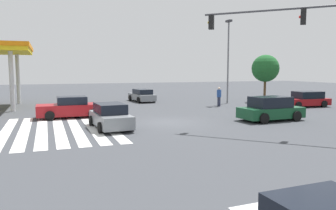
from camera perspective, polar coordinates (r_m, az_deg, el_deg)
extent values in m
plane|color=#3D3F44|center=(21.74, 0.00, -3.05)|extent=(127.79, 127.79, 0.00)
cube|color=silver|center=(20.52, -26.42, -4.25)|extent=(10.52, 0.60, 0.01)
cube|color=silver|center=(20.44, -23.77, -4.16)|extent=(10.52, 0.60, 0.01)
cube|color=silver|center=(20.40, -21.10, -4.07)|extent=(10.52, 0.60, 0.01)
cube|color=silver|center=(20.41, -18.43, -3.97)|extent=(10.52, 0.60, 0.01)
cube|color=silver|center=(20.46, -15.77, -3.86)|extent=(10.52, 0.60, 0.01)
cube|color=silver|center=(20.56, -13.12, -3.74)|extent=(10.52, 0.60, 0.01)
cube|color=silver|center=(20.70, -10.51, -3.62)|extent=(10.52, 0.60, 0.01)
cylinder|color=#47474C|center=(19.94, 17.83, 15.47)|extent=(5.71, 5.71, 0.12)
cube|color=black|center=(19.74, 22.52, 14.02)|extent=(0.40, 0.40, 0.84)
sphere|color=red|center=(19.75, 22.04, 14.03)|extent=(0.16, 0.16, 0.16)
cube|color=black|center=(20.62, 7.55, 14.07)|extent=(0.40, 0.40, 0.84)
sphere|color=gold|center=(20.67, 7.12, 14.06)|extent=(0.16, 0.16, 0.16)
cube|color=maroon|center=(33.38, 22.65, 0.54)|extent=(2.14, 4.70, 0.62)
cube|color=black|center=(33.55, 23.16, 1.64)|extent=(1.83, 2.59, 0.66)
cylinder|color=black|center=(31.76, 21.76, 0.00)|extent=(0.26, 0.64, 0.63)
cylinder|color=black|center=(33.26, 19.70, 0.34)|extent=(0.26, 0.64, 0.63)
cylinder|color=black|center=(33.62, 25.55, 0.15)|extent=(0.26, 0.64, 0.63)
cylinder|color=black|center=(35.04, 23.44, 0.47)|extent=(0.26, 0.64, 0.63)
cube|color=gray|center=(19.85, -9.97, -2.47)|extent=(4.32, 2.00, 0.73)
cube|color=black|center=(19.83, -10.06, -0.57)|extent=(2.36, 1.71, 0.59)
cylinder|color=black|center=(18.88, -6.35, -3.55)|extent=(0.63, 0.26, 0.62)
cylinder|color=black|center=(18.43, -11.70, -3.88)|extent=(0.63, 0.26, 0.62)
cylinder|color=black|center=(21.36, -8.47, -2.45)|extent=(0.63, 0.26, 0.62)
cylinder|color=black|center=(20.96, -13.21, -2.71)|extent=(0.63, 0.26, 0.62)
cube|color=gray|center=(36.07, -4.61, 1.42)|extent=(4.66, 2.02, 0.66)
cube|color=black|center=(35.78, -4.47, 2.33)|extent=(2.57, 1.70, 0.53)
cylinder|color=black|center=(37.13, -6.60, 1.24)|extent=(0.65, 0.27, 0.64)
cylinder|color=black|center=(37.70, -4.11, 1.34)|extent=(0.65, 0.27, 0.64)
cylinder|color=black|center=(34.48, -5.14, 0.88)|extent=(0.65, 0.27, 0.64)
cylinder|color=black|center=(35.09, -2.49, 0.99)|extent=(0.65, 0.27, 0.64)
cube|color=#144728|center=(23.65, 17.47, -1.24)|extent=(2.11, 4.49, 0.72)
cube|color=black|center=(23.52, 17.39, 0.51)|extent=(1.84, 2.64, 0.74)
cylinder|color=black|center=(25.30, 18.39, -1.26)|extent=(0.25, 0.71, 0.70)
cylinder|color=black|center=(23.87, 21.50, -1.81)|extent=(0.25, 0.71, 0.70)
cylinder|color=black|center=(23.60, 13.37, -1.63)|extent=(0.25, 0.71, 0.70)
cylinder|color=black|center=(22.05, 16.39, -2.25)|extent=(0.25, 0.71, 0.70)
cube|color=maroon|center=(24.94, -16.59, -0.77)|extent=(1.93, 4.71, 0.80)
cube|color=black|center=(24.88, -16.39, 0.79)|extent=(1.73, 2.06, 0.56)
cylinder|color=black|center=(23.95, -19.90, -1.77)|extent=(0.22, 0.66, 0.65)
cylinder|color=black|center=(25.90, -19.94, -1.20)|extent=(0.22, 0.66, 0.65)
cylinder|color=black|center=(24.14, -12.96, -1.50)|extent=(0.22, 0.66, 0.65)
cylinder|color=black|center=(26.07, -13.52, -0.95)|extent=(0.22, 0.66, 0.65)
cylinder|color=silver|center=(36.66, -24.66, 4.09)|extent=(0.36, 0.36, 5.02)
cylinder|color=silver|center=(30.06, -25.56, 3.71)|extent=(0.36, 0.36, 5.02)
cylinder|color=#232842|center=(31.57, 9.00, 0.57)|extent=(0.14, 0.14, 0.88)
cylinder|color=#232842|center=(31.62, 8.72, 0.58)|extent=(0.14, 0.14, 0.88)
cube|color=#284C93|center=(31.52, 8.88, 2.01)|extent=(0.41, 0.41, 0.70)
sphere|color=beige|center=(31.49, 8.90, 2.86)|extent=(0.24, 0.24, 0.24)
cylinder|color=slate|center=(34.52, 10.41, 7.18)|extent=(0.16, 0.16, 8.31)
cube|color=#333338|center=(34.87, 10.55, 14.19)|extent=(0.80, 0.36, 0.20)
cylinder|color=brown|center=(37.23, 16.49, 2.39)|extent=(0.26, 0.26, 2.38)
sphere|color=#1E5B28|center=(37.16, 16.60, 6.14)|extent=(2.93, 2.93, 2.93)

